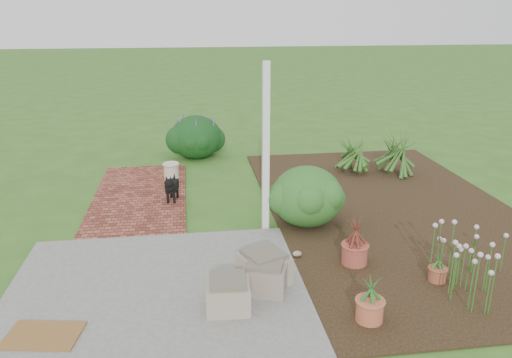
{
  "coord_description": "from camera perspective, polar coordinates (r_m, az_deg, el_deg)",
  "views": [
    {
      "loc": [
        -0.8,
        -6.77,
        3.15
      ],
      "look_at": [
        0.2,
        0.4,
        0.7
      ],
      "focal_mm": 35.0,
      "sensor_mm": 36.0,
      "label": 1
    }
  ],
  "objects": [
    {
      "name": "ground",
      "position": [
        7.51,
        -1.1,
        -6.1
      ],
      "size": [
        80.0,
        80.0,
        0.0
      ],
      "primitive_type": "plane",
      "color": "#32591C",
      "rests_on": "ground"
    },
    {
      "name": "concrete_patio",
      "position": [
        5.94,
        -11.39,
        -13.56
      ],
      "size": [
        3.5,
        3.5,
        0.04
      ],
      "primitive_type": "cube",
      "color": "slate",
      "rests_on": "ground"
    },
    {
      "name": "brick_path",
      "position": [
        9.12,
        -13.11,
        -1.88
      ],
      "size": [
        1.6,
        3.5,
        0.04
      ],
      "primitive_type": "cube",
      "color": "#5A271C",
      "rests_on": "ground"
    },
    {
      "name": "garden_bed",
      "position": [
        8.58,
        15.33,
        -3.44
      ],
      "size": [
        4.0,
        7.0,
        0.03
      ],
      "primitive_type": "cube",
      "color": "black",
      "rests_on": "ground"
    },
    {
      "name": "veranda_post",
      "position": [
        7.22,
        1.12,
        3.42
      ],
      "size": [
        0.1,
        0.1,
        2.5
      ],
      "primitive_type": "cube",
      "color": "white",
      "rests_on": "ground"
    },
    {
      "name": "stone_trough_near",
      "position": [
        5.61,
        -3.22,
        -13.1
      ],
      "size": [
        0.49,
        0.49,
        0.31
      ],
      "primitive_type": "cube",
      "rotation": [
        0.0,
        0.0,
        -0.05
      ],
      "color": "gray",
      "rests_on": "concrete_patio"
    },
    {
      "name": "stone_trough_mid",
      "position": [
        6.08,
        0.91,
        -10.21
      ],
      "size": [
        0.67,
        0.67,
        0.34
      ],
      "primitive_type": "cube",
      "rotation": [
        0.0,
        0.0,
        0.41
      ],
      "color": "gray",
      "rests_on": "concrete_patio"
    },
    {
      "name": "stone_trough_far",
      "position": [
        5.94,
        1.11,
        -11.09
      ],
      "size": [
        0.62,
        0.62,
        0.33
      ],
      "primitive_type": "cube",
      "rotation": [
        0.0,
        0.0,
        -0.33
      ],
      "color": "#7B6B5D",
      "rests_on": "concrete_patio"
    },
    {
      "name": "coir_doormat",
      "position": [
        5.68,
        -23.15,
        -16.1
      ],
      "size": [
        0.8,
        0.59,
        0.02
      ],
      "primitive_type": "cube",
      "rotation": [
        0.0,
        0.0,
        -0.16
      ],
      "color": "brown",
      "rests_on": "concrete_patio"
    },
    {
      "name": "black_dog",
      "position": [
        8.6,
        -9.63,
        -0.81
      ],
      "size": [
        0.23,
        0.54,
        0.46
      ],
      "rotation": [
        0.0,
        0.0,
        -0.2
      ],
      "color": "black",
      "rests_on": "brick_path"
    },
    {
      "name": "cream_ceramic_urn",
      "position": [
        9.62,
        -9.65,
        0.71
      ],
      "size": [
        0.31,
        0.31,
        0.37
      ],
      "primitive_type": "cylinder",
      "rotation": [
        0.0,
        0.0,
        -0.15
      ],
      "color": "beige",
      "rests_on": "brick_path"
    },
    {
      "name": "evergreen_shrub",
      "position": [
        7.63,
        5.83,
        -1.8
      ],
      "size": [
        1.14,
        1.14,
        0.93
      ],
      "primitive_type": "ellipsoid",
      "rotation": [
        0.0,
        0.0,
        0.04
      ],
      "color": "#163A11",
      "rests_on": "garden_bed"
    },
    {
      "name": "agapanthus_clump_back",
      "position": [
        10.29,
        15.77,
        3.31
      ],
      "size": [
        1.37,
        1.37,
        1.03
      ],
      "primitive_type": null,
      "rotation": [
        0.0,
        0.0,
        -0.22
      ],
      "color": "#103917",
      "rests_on": "garden_bed"
    },
    {
      "name": "agapanthus_clump_front",
      "position": [
        10.24,
        11.05,
        3.19
      ],
      "size": [
        1.26,
        1.26,
        0.89
      ],
      "primitive_type": null,
      "rotation": [
        0.0,
        0.0,
        0.32
      ],
      "color": "#183D10",
      "rests_on": "garden_bed"
    },
    {
      "name": "pink_flower_patch",
      "position": [
        6.42,
        24.68,
        -8.68
      ],
      "size": [
        1.3,
        1.3,
        0.71
      ],
      "primitive_type": null,
      "rotation": [
        0.0,
        0.0,
        0.19
      ],
      "color": "#113D0F",
      "rests_on": "garden_bed"
    },
    {
      "name": "terracotta_pot_bronze",
      "position": [
        6.65,
        11.19,
        -8.37
      ],
      "size": [
        0.44,
        0.44,
        0.27
      ],
      "primitive_type": "cylinder",
      "rotation": [
        0.0,
        0.0,
        0.43
      ],
      "color": "#9C4334",
      "rests_on": "garden_bed"
    },
    {
      "name": "terracotta_pot_small_left",
      "position": [
        6.54,
        20.01,
        -10.18
      ],
      "size": [
        0.23,
        0.23,
        0.17
      ],
      "primitive_type": "cylinder",
      "rotation": [
        0.0,
        0.0,
        -0.1
      ],
      "color": "brown",
      "rests_on": "garden_bed"
    },
    {
      "name": "terracotta_pot_small_right",
      "position": [
        5.57,
        12.85,
        -14.39
      ],
      "size": [
        0.35,
        0.35,
        0.24
      ],
      "primitive_type": "cylinder",
      "rotation": [
        0.0,
        0.0,
        0.25
      ],
      "color": "#B4583D",
      "rests_on": "garden_bed"
    },
    {
      "name": "purple_flowering_bush",
      "position": [
        11.27,
        -6.89,
        4.9
      ],
      "size": [
        1.33,
        1.33,
        0.97
      ],
      "primitive_type": "ellipsoid",
      "rotation": [
        0.0,
        0.0,
        -0.18
      ],
      "color": "black",
      "rests_on": "ground"
    }
  ]
}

